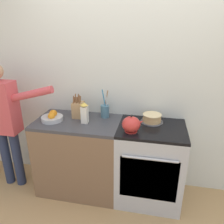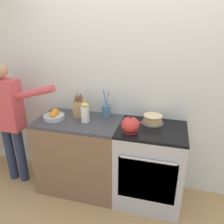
# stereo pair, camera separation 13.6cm
# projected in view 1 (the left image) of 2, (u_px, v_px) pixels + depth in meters

# --- Properties ---
(ground_plane) EXTENTS (16.00, 16.00, 0.00)m
(ground_plane) POSITION_uv_depth(u_px,v_px,m) (124.00, 211.00, 2.42)
(ground_plane) COLOR tan
(wall_back) EXTENTS (8.00, 0.04, 2.60)m
(wall_back) POSITION_uv_depth(u_px,v_px,m) (134.00, 83.00, 2.49)
(wall_back) COLOR silver
(wall_back) RESTS_ON ground_plane
(counter_cabinet) EXTENTS (0.95, 0.58, 0.92)m
(counter_cabinet) POSITION_uv_depth(u_px,v_px,m) (80.00, 156.00, 2.62)
(counter_cabinet) COLOR brown
(counter_cabinet) RESTS_ON ground_plane
(stove_range) EXTENTS (0.71, 0.61, 0.92)m
(stove_range) POSITION_uv_depth(u_px,v_px,m) (149.00, 164.00, 2.47)
(stove_range) COLOR #B7BABF
(stove_range) RESTS_ON ground_plane
(layer_cake) EXTENTS (0.25, 0.25, 0.10)m
(layer_cake) POSITION_uv_depth(u_px,v_px,m) (152.00, 118.00, 2.40)
(layer_cake) COLOR #4C4C51
(layer_cake) RESTS_ON stove_range
(tea_kettle) EXTENTS (0.23, 0.19, 0.18)m
(tea_kettle) POSITION_uv_depth(u_px,v_px,m) (131.00, 124.00, 2.18)
(tea_kettle) COLOR red
(tea_kettle) RESTS_ON stove_range
(knife_block) EXTENTS (0.12, 0.14, 0.28)m
(knife_block) POSITION_uv_depth(u_px,v_px,m) (78.00, 109.00, 2.52)
(knife_block) COLOR tan
(knife_block) RESTS_ON counter_cabinet
(utensil_crock) EXTENTS (0.10, 0.10, 0.34)m
(utensil_crock) POSITION_uv_depth(u_px,v_px,m) (105.00, 111.00, 2.53)
(utensil_crock) COLOR #477084
(utensil_crock) RESTS_ON counter_cabinet
(fruit_bowl) EXTENTS (0.24, 0.24, 0.11)m
(fruit_bowl) POSITION_uv_depth(u_px,v_px,m) (52.00, 117.00, 2.45)
(fruit_bowl) COLOR #B7BABF
(fruit_bowl) RESTS_ON counter_cabinet
(milk_carton) EXTENTS (0.07, 0.07, 0.24)m
(milk_carton) POSITION_uv_depth(u_px,v_px,m) (85.00, 113.00, 2.37)
(milk_carton) COLOR white
(milk_carton) RESTS_ON counter_cabinet
(person_baker) EXTENTS (0.90, 0.20, 1.55)m
(person_baker) POSITION_uv_depth(u_px,v_px,m) (5.00, 118.00, 2.53)
(person_baker) COLOR #283351
(person_baker) RESTS_ON ground_plane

